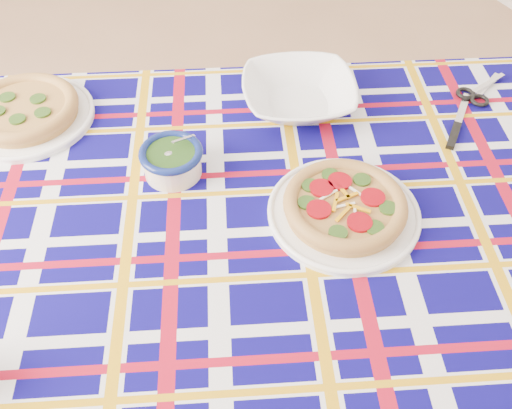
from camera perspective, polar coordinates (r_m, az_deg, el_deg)
name	(u,v)px	position (r m, az deg, el deg)	size (l,w,h in m)	color
floor	(198,226)	(1.96, -5.79, -2.12)	(4.00, 4.00, 0.00)	#926A4B
dining_table	(259,235)	(1.12, 0.30, -3.09)	(1.71, 1.41, 0.69)	brown
tablecloth	(259,228)	(1.10, 0.31, -2.34)	(1.50, 0.95, 0.10)	#0A055A
main_focaccia_plate	(345,205)	(1.05, 8.88, -0.07)	(0.29, 0.29, 0.06)	#AD7B3D
pesto_bowl	(172,159)	(1.12, -8.43, 4.54)	(0.12, 0.12, 0.07)	#16330E
serving_bowl	(299,94)	(1.28, 4.29, 10.94)	(0.25, 0.25, 0.06)	white
second_focaccia_plate	(24,109)	(1.34, -22.18, 8.81)	(0.30, 0.30, 0.05)	#AD7B3D
table_knife	(462,110)	(1.35, 19.92, 8.90)	(0.22, 0.02, 0.01)	silver
kitchen_scissors	(488,84)	(1.45, 22.19, 11.10)	(0.17, 0.08, 0.01)	silver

